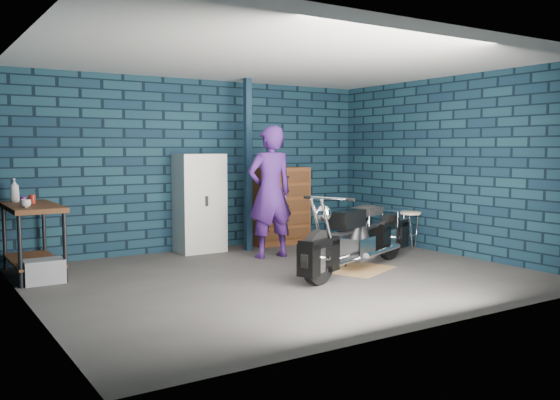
{
  "coord_description": "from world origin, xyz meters",
  "views": [
    {
      "loc": [
        -4.02,
        -6.17,
        1.61
      ],
      "look_at": [
        0.1,
        0.3,
        0.94
      ],
      "focal_mm": 38.0,
      "sensor_mm": 36.0,
      "label": 1
    }
  ],
  "objects_px": {
    "locker": "(200,203)",
    "tool_chest": "(279,206)",
    "storage_bin": "(44,271)",
    "workbench": "(33,240)",
    "shop_stool": "(410,231)",
    "person": "(270,192)",
    "motorcycle": "(360,231)"
  },
  "relations": [
    {
      "from": "person",
      "to": "storage_bin",
      "type": "relative_size",
      "value": 4.22
    },
    {
      "from": "workbench",
      "to": "motorcycle",
      "type": "xyz_separation_m",
      "value": [
        3.74,
        -1.93,
        0.06
      ]
    },
    {
      "from": "person",
      "to": "locker",
      "type": "xyz_separation_m",
      "value": [
        -0.68,
        0.99,
        -0.21
      ]
    },
    {
      "from": "workbench",
      "to": "locker",
      "type": "height_order",
      "value": "locker"
    },
    {
      "from": "workbench",
      "to": "shop_stool",
      "type": "xyz_separation_m",
      "value": [
        5.46,
        -1.12,
        -0.15
      ]
    },
    {
      "from": "workbench",
      "to": "storage_bin",
      "type": "xyz_separation_m",
      "value": [
        0.02,
        -0.5,
        -0.31
      ]
    },
    {
      "from": "person",
      "to": "shop_stool",
      "type": "height_order",
      "value": "person"
    },
    {
      "from": "workbench",
      "to": "tool_chest",
      "type": "height_order",
      "value": "tool_chest"
    },
    {
      "from": "shop_stool",
      "to": "workbench",
      "type": "bearing_deg",
      "value": 168.41
    },
    {
      "from": "person",
      "to": "shop_stool",
      "type": "bearing_deg",
      "value": 169.58
    },
    {
      "from": "locker",
      "to": "motorcycle",
      "type": "bearing_deg",
      "value": -63.35
    },
    {
      "from": "workbench",
      "to": "tool_chest",
      "type": "distance_m",
      "value": 4.02
    },
    {
      "from": "motorcycle",
      "to": "storage_bin",
      "type": "height_order",
      "value": "motorcycle"
    },
    {
      "from": "person",
      "to": "storage_bin",
      "type": "distance_m",
      "value": 3.29
    },
    {
      "from": "storage_bin",
      "to": "tool_chest",
      "type": "bearing_deg",
      "value": 13.89
    },
    {
      "from": "motorcycle",
      "to": "shop_stool",
      "type": "bearing_deg",
      "value": 2.67
    },
    {
      "from": "storage_bin",
      "to": "workbench",
      "type": "bearing_deg",
      "value": 92.29
    },
    {
      "from": "tool_chest",
      "to": "workbench",
      "type": "bearing_deg",
      "value": -173.13
    },
    {
      "from": "workbench",
      "to": "person",
      "type": "relative_size",
      "value": 0.72
    },
    {
      "from": "person",
      "to": "shop_stool",
      "type": "xyz_separation_m",
      "value": [
        2.26,
        -0.61,
        -0.67
      ]
    },
    {
      "from": "workbench",
      "to": "tool_chest",
      "type": "xyz_separation_m",
      "value": [
        3.98,
        0.48,
        0.19
      ]
    },
    {
      "from": "storage_bin",
      "to": "tool_chest",
      "type": "xyz_separation_m",
      "value": [
        3.96,
        0.98,
        0.5
      ]
    },
    {
      "from": "motorcycle",
      "to": "tool_chest",
      "type": "distance_m",
      "value": 2.43
    },
    {
      "from": "motorcycle",
      "to": "locker",
      "type": "bearing_deg",
      "value": 94.15
    },
    {
      "from": "motorcycle",
      "to": "locker",
      "type": "relative_size",
      "value": 1.53
    },
    {
      "from": "storage_bin",
      "to": "tool_chest",
      "type": "height_order",
      "value": "tool_chest"
    },
    {
      "from": "motorcycle",
      "to": "shop_stool",
      "type": "xyz_separation_m",
      "value": [
        1.72,
        0.81,
        -0.21
      ]
    },
    {
      "from": "storage_bin",
      "to": "shop_stool",
      "type": "distance_m",
      "value": 5.48
    },
    {
      "from": "person",
      "to": "tool_chest",
      "type": "relative_size",
      "value": 1.5
    },
    {
      "from": "motorcycle",
      "to": "tool_chest",
      "type": "relative_size",
      "value": 1.81
    },
    {
      "from": "workbench",
      "to": "shop_stool",
      "type": "distance_m",
      "value": 5.58
    },
    {
      "from": "locker",
      "to": "tool_chest",
      "type": "distance_m",
      "value": 1.46
    }
  ]
}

